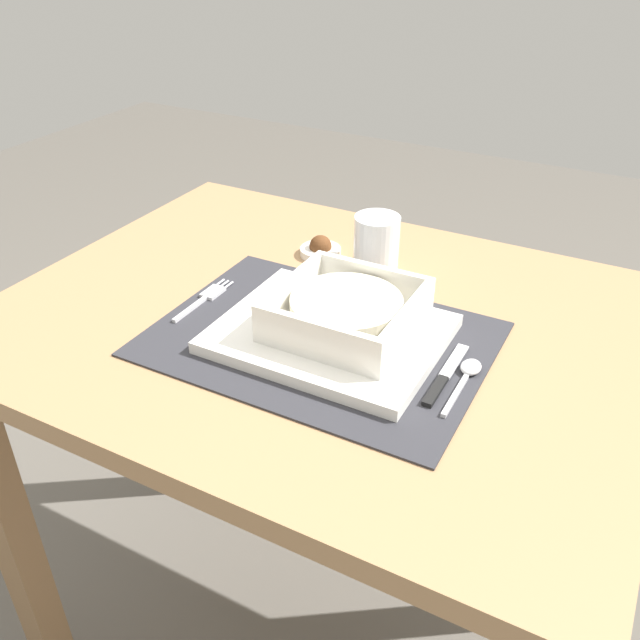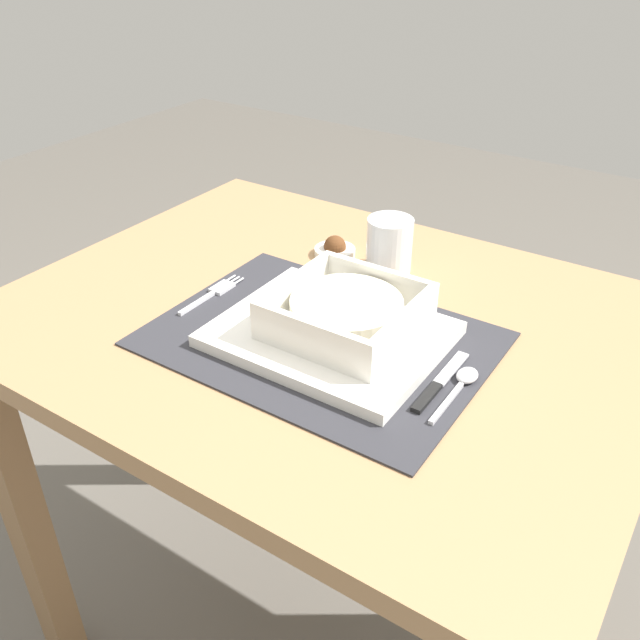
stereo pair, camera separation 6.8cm
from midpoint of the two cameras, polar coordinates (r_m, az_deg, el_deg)
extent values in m
cube|color=#A37A51|center=(0.93, 2.48, -0.37)|extent=(0.87, 0.67, 0.03)
cube|color=olive|center=(1.23, -21.65, -15.85)|extent=(0.05, 0.05, 0.72)
cube|color=olive|center=(1.52, -4.56, -3.13)|extent=(0.05, 0.05, 0.72)
cube|color=olive|center=(1.30, 24.26, -13.68)|extent=(0.05, 0.05, 0.72)
cube|color=#2D2D33|center=(0.87, 2.23, -1.65)|extent=(0.42, 0.31, 0.00)
cube|color=white|center=(0.86, 3.09, -1.25)|extent=(0.28, 0.22, 0.02)
cube|color=white|center=(0.86, 4.46, -0.44)|extent=(0.17, 0.17, 0.01)
cube|color=white|center=(0.88, 0.02, 2.51)|extent=(0.01, 0.17, 0.04)
cube|color=white|center=(0.81, 9.39, -0.57)|extent=(0.01, 0.17, 0.04)
cube|color=white|center=(0.79, 1.66, -1.46)|extent=(0.15, 0.01, 0.04)
cube|color=white|center=(0.91, 7.03, 3.19)|extent=(0.15, 0.01, 0.04)
cylinder|color=beige|center=(0.85, 4.52, 0.71)|extent=(0.14, 0.14, 0.03)
cube|color=silver|center=(0.95, -8.25, 1.36)|extent=(0.01, 0.07, 0.00)
cube|color=silver|center=(0.98, -6.26, 2.67)|extent=(0.02, 0.04, 0.00)
cylinder|color=silver|center=(1.00, -5.61, 3.43)|extent=(0.00, 0.02, 0.00)
cylinder|color=silver|center=(1.00, -5.27, 3.32)|extent=(0.00, 0.02, 0.00)
cylinder|color=silver|center=(0.99, -4.92, 3.20)|extent=(0.00, 0.02, 0.00)
cube|color=silver|center=(0.78, 13.03, -6.86)|extent=(0.01, 0.08, 0.00)
ellipsoid|color=silver|center=(0.82, 14.56, -4.57)|extent=(0.02, 0.03, 0.01)
cube|color=black|center=(0.78, 11.41, -6.44)|extent=(0.01, 0.06, 0.01)
cube|color=silver|center=(0.83, 13.24, -4.03)|extent=(0.01, 0.07, 0.00)
cylinder|color=white|center=(1.02, 7.72, 6.20)|extent=(0.07, 0.07, 0.08)
cylinder|color=gold|center=(1.03, 7.67, 5.61)|extent=(0.06, 0.06, 0.05)
cylinder|color=white|center=(1.08, 3.06, 5.68)|extent=(0.06, 0.06, 0.01)
sphere|color=#593319|center=(1.07, 3.08, 6.11)|extent=(0.04, 0.04, 0.04)
camera|label=1|loc=(0.03, -87.73, 1.42)|focal=38.24mm
camera|label=2|loc=(0.03, 92.27, -1.42)|focal=38.24mm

